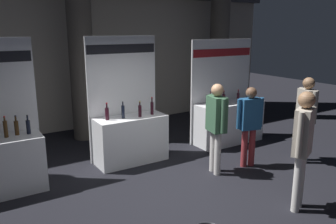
# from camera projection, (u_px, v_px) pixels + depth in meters

# --- Properties ---
(ground_plane) EXTENTS (26.50, 26.50, 0.00)m
(ground_plane) POSITION_uv_depth(u_px,v_px,m) (164.00, 198.00, 5.62)
(ground_plane) COLOR black
(hall_colonnade) EXTENTS (13.25, 1.42, 6.71)m
(hall_colonnade) POSITION_uv_depth(u_px,v_px,m) (68.00, 4.00, 8.64)
(hall_colonnade) COLOR gray
(hall_colonnade) RESTS_ON ground_plane
(exhibitor_booth_1) EXTENTS (1.53, 0.66, 2.58)m
(exhibitor_booth_1) POSITION_uv_depth(u_px,v_px,m) (130.00, 133.00, 7.08)
(exhibitor_booth_1) COLOR white
(exhibitor_booth_1) RESTS_ON ground_plane
(exhibitor_booth_2) EXTENTS (1.80, 0.66, 2.47)m
(exhibitor_booth_2) POSITION_uv_depth(u_px,v_px,m) (228.00, 118.00, 8.31)
(exhibitor_booth_2) COLOR white
(exhibitor_booth_2) RESTS_ON ground_plane
(visitor_0) EXTENTS (0.53, 0.36, 1.84)m
(visitor_0) POSITION_uv_depth(u_px,v_px,m) (303.00, 141.00, 5.05)
(visitor_0) COLOR silver
(visitor_0) RESTS_ON ground_plane
(visitor_2) EXTENTS (0.35, 0.53, 1.77)m
(visitor_2) POSITION_uv_depth(u_px,v_px,m) (306.00, 112.00, 6.96)
(visitor_2) COLOR #ADA393
(visitor_2) RESTS_ON ground_plane
(visitor_4) EXTENTS (0.33, 0.57, 1.74)m
(visitor_4) POSITION_uv_depth(u_px,v_px,m) (216.00, 120.00, 6.39)
(visitor_4) COLOR silver
(visitor_4) RESTS_ON ground_plane
(visitor_6) EXTENTS (0.57, 0.30, 1.62)m
(visitor_6) POSITION_uv_depth(u_px,v_px,m) (250.00, 120.00, 6.74)
(visitor_6) COLOR maroon
(visitor_6) RESTS_ON ground_plane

